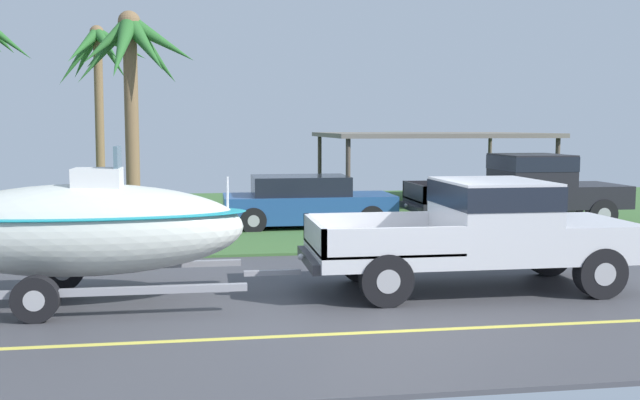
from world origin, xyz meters
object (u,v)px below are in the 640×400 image
(boat_on_trailer, at_px, (81,229))
(carport_awning, at_px, (428,136))
(parked_pickup_background, at_px, (529,187))
(palm_tree_near_left, at_px, (98,66))
(parked_sedan_far, at_px, (306,203))
(pickup_truck_towing, at_px, (489,228))
(palm_tree_mid, at_px, (131,64))

(boat_on_trailer, xyz_separation_m, carport_awning, (9.24, 12.32, 1.21))
(parked_pickup_background, xyz_separation_m, palm_tree_near_left, (-12.06, 7.15, 3.62))
(parked_sedan_far, bearing_deg, boat_on_trailer, -120.31)
(boat_on_trailer, bearing_deg, parked_sedan_far, 59.69)
(palm_tree_near_left, bearing_deg, parked_sedan_far, -46.87)
(pickup_truck_towing, height_order, palm_tree_mid, palm_tree_mid)
(pickup_truck_towing, bearing_deg, parked_sedan_far, 104.53)
(palm_tree_near_left, bearing_deg, palm_tree_mid, -77.25)
(boat_on_trailer, relative_size, parked_sedan_far, 1.36)
(pickup_truck_towing, distance_m, parked_sedan_far, 7.91)
(parked_sedan_far, xyz_separation_m, carport_awning, (4.77, 4.67, 1.68))
(boat_on_trailer, height_order, palm_tree_mid, palm_tree_mid)
(pickup_truck_towing, height_order, palm_tree_near_left, palm_tree_near_left)
(boat_on_trailer, height_order, parked_sedan_far, boat_on_trailer)
(pickup_truck_towing, height_order, parked_pickup_background, parked_pickup_background)
(palm_tree_mid, bearing_deg, boat_on_trailer, -92.44)
(carport_awning, distance_m, palm_tree_near_left, 11.30)
(boat_on_trailer, bearing_deg, parked_pickup_background, 34.08)
(palm_tree_near_left, bearing_deg, boat_on_trailer, -83.34)
(parked_sedan_far, relative_size, palm_tree_mid, 0.85)
(carport_awning, height_order, palm_tree_mid, palm_tree_mid)
(pickup_truck_towing, relative_size, carport_awning, 0.78)
(boat_on_trailer, distance_m, palm_tree_mid, 6.48)
(boat_on_trailer, height_order, palm_tree_near_left, palm_tree_near_left)
(parked_pickup_background, height_order, palm_tree_near_left, palm_tree_near_left)
(palm_tree_near_left, bearing_deg, parked_pickup_background, -30.68)
(palm_tree_near_left, relative_size, palm_tree_mid, 1.15)
(palm_tree_mid, bearing_deg, parked_sedan_far, 23.85)
(palm_tree_mid, bearing_deg, palm_tree_near_left, 102.75)
(parked_pickup_background, bearing_deg, palm_tree_near_left, 149.32)
(pickup_truck_towing, xyz_separation_m, carport_awning, (2.79, 12.32, 1.34))
(pickup_truck_towing, height_order, parked_sedan_far, pickup_truck_towing)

